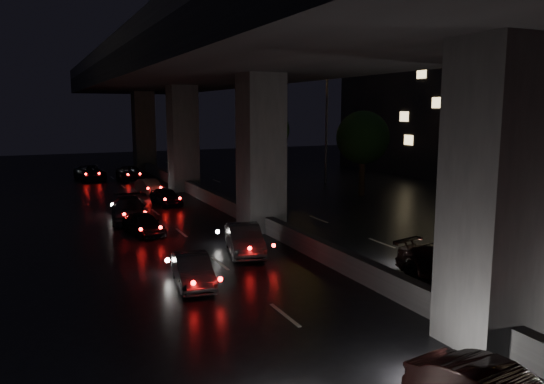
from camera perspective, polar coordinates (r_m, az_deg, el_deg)
ground at (r=23.39m, az=3.75°, el=-6.53°), size 120.00×120.00×0.00m
viaduct at (r=27.13m, az=-1.23°, el=13.39°), size 12.00×80.00×10.50m
median_barrier at (r=27.66m, az=-1.18°, el=-3.19°), size 0.45×70.00×0.85m
building_right_far at (r=54.89m, az=19.11°, el=9.75°), size 12.00×22.00×15.00m
tree_c at (r=38.60m, az=9.76°, el=5.77°), size 3.80×3.80×6.12m
tree_d at (r=52.58m, az=-0.19°, el=6.70°), size 3.80×3.80×6.12m
streetlight_far at (r=43.62m, az=5.28°, el=8.12°), size 2.52×0.44×9.00m
car_3 at (r=20.41m, az=18.88°, el=-7.47°), size 2.72×4.64×1.26m
car_4 at (r=19.22m, az=-8.52°, el=-8.34°), size 1.59×3.48×1.10m
car_5 at (r=23.08m, az=-2.99°, el=-5.12°), size 2.19×4.03×1.26m
car_6 at (r=27.26m, az=-13.63°, el=-3.34°), size 1.87×3.45×1.11m
car_7 at (r=30.79m, az=-15.19°, el=-1.83°), size 2.42×4.69×1.30m
car_8 at (r=35.34m, az=-11.32°, el=-0.48°), size 1.73×3.45×1.13m
car_9 at (r=40.35m, az=-13.02°, el=0.59°), size 1.72×3.48×1.10m
car_10 at (r=48.64m, az=-15.00°, el=1.97°), size 2.08×4.41×1.22m
car_11 at (r=49.67m, az=-18.98°, el=1.97°), size 2.57×4.84×1.29m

